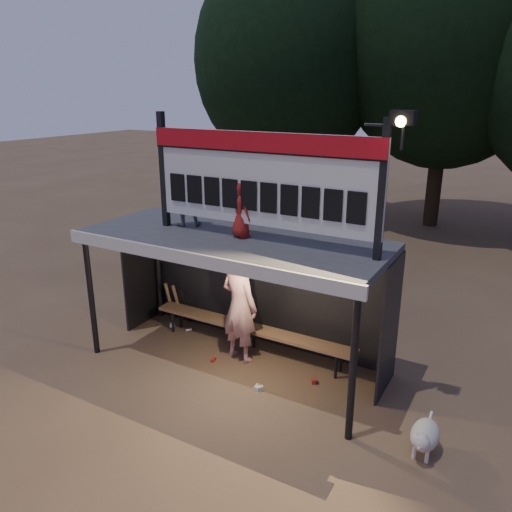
{
  "coord_description": "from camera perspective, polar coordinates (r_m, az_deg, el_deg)",
  "views": [
    {
      "loc": [
        4.12,
        -6.49,
        4.54
      ],
      "look_at": [
        0.2,
        0.4,
        1.9
      ],
      "focal_mm": 35.0,
      "sensor_mm": 36.0,
      "label": 1
    }
  ],
  "objects": [
    {
      "name": "child_b",
      "position": [
        7.85,
        -1.71,
        5.36
      ],
      "size": [
        0.52,
        0.48,
        0.9
      ],
      "primitive_type": "imported",
      "rotation": [
        0.0,
        0.0,
        2.56
      ],
      "color": "maroon",
      "rests_on": "dugout_shelter"
    },
    {
      "name": "tree_left",
      "position": [
        18.41,
        3.67,
        21.42
      ],
      "size": [
        6.46,
        6.46,
        9.27
      ],
      "color": "#322016",
      "rests_on": "ground"
    },
    {
      "name": "bench",
      "position": [
        9.14,
        -0.63,
        -8.3
      ],
      "size": [
        4.0,
        0.35,
        0.48
      ],
      "color": "olive",
      "rests_on": "ground"
    },
    {
      "name": "dugout_shelter",
      "position": [
        8.35,
        -1.72,
        -0.43
      ],
      "size": [
        5.1,
        2.08,
        2.32
      ],
      "color": "#3E3E41",
      "rests_on": "ground"
    },
    {
      "name": "ground",
      "position": [
        8.93,
        -2.44,
        -12.16
      ],
      "size": [
        80.0,
        80.0,
        0.0
      ],
      "primitive_type": "plane",
      "color": "brown",
      "rests_on": "ground"
    },
    {
      "name": "bats",
      "position": [
        10.32,
        -8.97,
        -5.3
      ],
      "size": [
        0.47,
        0.32,
        0.84
      ],
      "color": "#A5794D",
      "rests_on": "ground"
    },
    {
      "name": "litter",
      "position": [
        8.98,
        -2.95,
        -11.7
      ],
      "size": [
        3.42,
        1.22,
        0.08
      ],
      "color": "#A8251C",
      "rests_on": "ground"
    },
    {
      "name": "tree_mid",
      "position": [
        18.33,
        21.39,
        22.35
      ],
      "size": [
        7.22,
        7.22,
        10.36
      ],
      "color": "black",
      "rests_on": "ground"
    },
    {
      "name": "child_a",
      "position": [
        8.6,
        -8.18,
        7.08
      ],
      "size": [
        0.69,
        0.67,
        1.12
      ],
      "primitive_type": "imported",
      "rotation": [
        0.0,
        0.0,
        3.81
      ],
      "color": "slate",
      "rests_on": "dugout_shelter"
    },
    {
      "name": "scoreboard_assembly",
      "position": [
        7.5,
        0.84,
        9.08
      ],
      "size": [
        4.1,
        0.27,
        1.99
      ],
      "color": "black",
      "rests_on": "dugout_shelter"
    },
    {
      "name": "dog",
      "position": [
        7.22,
        18.69,
        -18.9
      ],
      "size": [
        0.36,
        0.81,
        0.49
      ],
      "color": "beige",
      "rests_on": "ground"
    },
    {
      "name": "player",
      "position": [
        8.63,
        -1.91,
        -5.76
      ],
      "size": [
        0.81,
        0.61,
        2.01
      ],
      "primitive_type": "imported",
      "rotation": [
        0.0,
        0.0,
        2.95
      ],
      "color": "silver",
      "rests_on": "ground"
    }
  ]
}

